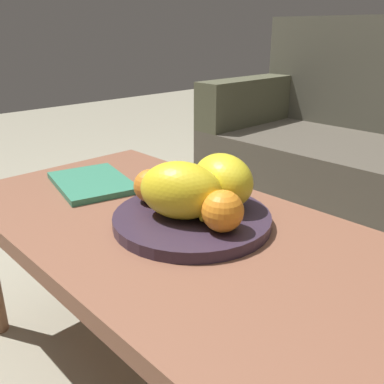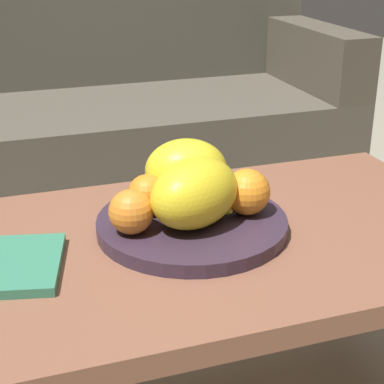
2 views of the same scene
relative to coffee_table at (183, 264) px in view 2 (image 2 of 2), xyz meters
name	(u,v)px [view 2 (image 2 of 2)]	position (x,y,z in m)	size (l,w,h in m)	color
coffee_table	(183,264)	(0.00, 0.00, 0.00)	(1.12, 0.58, 0.45)	brown
couch	(101,123)	(0.08, 1.20, -0.09)	(1.70, 0.70, 0.90)	#50493E
fruit_bowl	(192,224)	(0.03, 0.03, 0.06)	(0.34, 0.34, 0.03)	#352637
melon_large_front	(196,194)	(0.02, 0.00, 0.14)	(0.17, 0.12, 0.12)	yellow
melon_smaller_beside	(186,170)	(0.04, 0.11, 0.13)	(0.15, 0.12, 0.12)	yellow
orange_front	(147,194)	(-0.04, 0.08, 0.11)	(0.07, 0.07, 0.07)	orange
orange_left	(131,212)	(-0.09, 0.01, 0.11)	(0.08, 0.08, 0.08)	orange
orange_right	(247,192)	(0.13, 0.02, 0.12)	(0.08, 0.08, 0.08)	orange
banana_bunch	(195,193)	(0.04, 0.07, 0.11)	(0.16, 0.15, 0.06)	yellow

